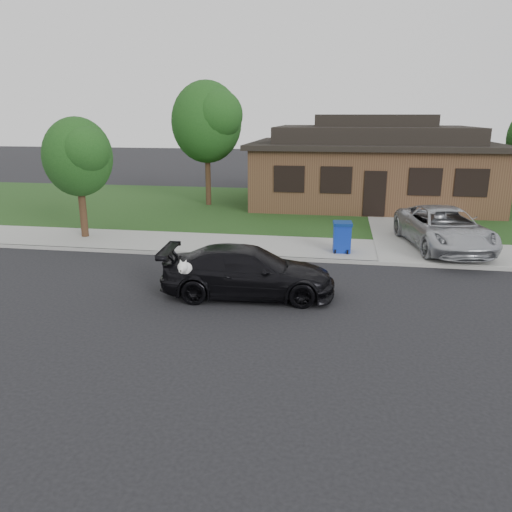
# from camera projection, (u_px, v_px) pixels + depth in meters

# --- Properties ---
(ground) EXTENTS (120.00, 120.00, 0.00)m
(ground) POSITION_uv_depth(u_px,v_px,m) (247.00, 295.00, 13.69)
(ground) COLOR black
(ground) RESTS_ON ground
(sidewalk) EXTENTS (60.00, 3.00, 0.12)m
(sidewalk) POSITION_uv_depth(u_px,v_px,m) (272.00, 247.00, 18.42)
(sidewalk) COLOR gray
(sidewalk) RESTS_ON ground
(curb) EXTENTS (60.00, 0.12, 0.12)m
(curb) POSITION_uv_depth(u_px,v_px,m) (266.00, 258.00, 17.00)
(curb) COLOR gray
(curb) RESTS_ON ground
(lawn) EXTENTS (60.00, 13.00, 0.13)m
(lawn) POSITION_uv_depth(u_px,v_px,m) (292.00, 208.00, 26.01)
(lawn) COLOR #193814
(lawn) RESTS_ON ground
(driveway) EXTENTS (4.50, 13.00, 0.14)m
(driveway) POSITION_uv_depth(u_px,v_px,m) (420.00, 224.00, 22.21)
(driveway) COLOR gray
(driveway) RESTS_ON ground
(sedan) EXTENTS (4.79, 2.40, 1.35)m
(sedan) POSITION_uv_depth(u_px,v_px,m) (248.00, 272.00, 13.46)
(sedan) COLOR black
(sedan) RESTS_ON ground
(minivan) EXTENTS (3.25, 5.49, 1.43)m
(minivan) POSITION_uv_depth(u_px,v_px,m) (444.00, 228.00, 17.82)
(minivan) COLOR #AAADB2
(minivan) RESTS_ON driveway
(recycling_bin) EXTENTS (0.68, 0.71, 1.06)m
(recycling_bin) POSITION_uv_depth(u_px,v_px,m) (342.00, 237.00, 17.41)
(recycling_bin) COLOR #0D2997
(recycling_bin) RESTS_ON sidewalk
(house) EXTENTS (12.60, 8.60, 4.65)m
(house) POSITION_uv_depth(u_px,v_px,m) (371.00, 166.00, 26.71)
(house) COLOR #422B1C
(house) RESTS_ON ground
(tree_0) EXTENTS (3.78, 3.60, 6.34)m
(tree_0) POSITION_uv_depth(u_px,v_px,m) (209.00, 121.00, 25.37)
(tree_0) COLOR #332114
(tree_0) RESTS_ON ground
(tree_2) EXTENTS (2.73, 2.60, 4.59)m
(tree_2) POSITION_uv_depth(u_px,v_px,m) (79.00, 156.00, 18.82)
(tree_2) COLOR #332114
(tree_2) RESTS_ON ground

